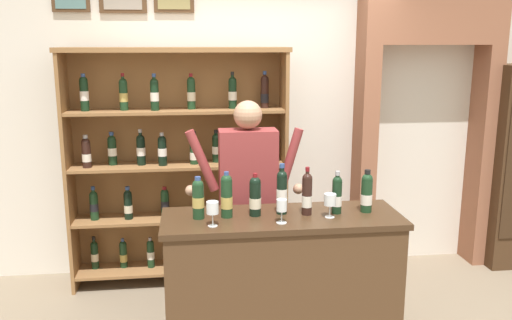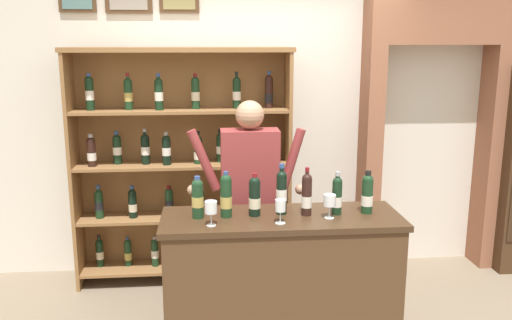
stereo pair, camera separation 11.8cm
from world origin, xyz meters
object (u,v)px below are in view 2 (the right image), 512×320
at_px(tasting_bottle_riserva, 226,195).
at_px(tasting_bottle_brunello, 255,196).
at_px(shopkeeper, 250,184).
at_px(tasting_bottle_rosso, 282,191).
at_px(wine_shelf, 183,161).
at_px(tasting_counter, 281,283).
at_px(wine_glass_spare, 280,207).
at_px(tasting_bottle_super_tuscan, 337,195).
at_px(tasting_bottle_vin_santo, 367,193).
at_px(tasting_bottle_prosecco, 198,197).
at_px(tasting_bottle_chianti, 307,194).
at_px(wine_glass_right, 211,208).
at_px(wine_glass_left, 330,201).

height_order(tasting_bottle_riserva, tasting_bottle_brunello, tasting_bottle_riserva).
distance_m(shopkeeper, tasting_bottle_rosso, 0.53).
distance_m(wine_shelf, tasting_counter, 1.51).
bearing_deg(wine_glass_spare, tasting_bottle_super_tuscan, 21.10).
distance_m(wine_shelf, tasting_bottle_vin_santo, 1.74).
distance_m(tasting_bottle_prosecco, tasting_bottle_brunello, 0.38).
xyz_separation_m(tasting_bottle_riserva, tasting_bottle_vin_santo, (0.95, -0.00, -0.01)).
relative_size(tasting_counter, tasting_bottle_prosecco, 5.69).
height_order(tasting_bottle_riserva, tasting_bottle_rosso, tasting_bottle_rosso).
bearing_deg(tasting_bottle_rosso, tasting_bottle_vin_santo, -3.41).
bearing_deg(tasting_bottle_rosso, tasting_bottle_chianti, -14.23).
distance_m(tasting_bottle_riserva, tasting_bottle_brunello, 0.19).
bearing_deg(wine_glass_right, tasting_bottle_vin_santo, 9.10).
bearing_deg(wine_glass_spare, tasting_bottle_riserva, 153.96).
relative_size(tasting_bottle_prosecco, tasting_bottle_super_tuscan, 0.96).
height_order(tasting_bottle_brunello, wine_glass_right, tasting_bottle_brunello).
bearing_deg(tasting_bottle_chianti, wine_glass_left, -30.49).
bearing_deg(wine_glass_left, wine_glass_spare, -167.50).
height_order(tasting_counter, tasting_bottle_prosecco, tasting_bottle_prosecco).
height_order(wine_shelf, wine_glass_spare, wine_shelf).
bearing_deg(tasting_counter, tasting_bottle_vin_santo, 1.79).
distance_m(tasting_counter, tasting_bottle_riserva, 0.73).
bearing_deg(tasting_bottle_rosso, tasting_bottle_brunello, -173.01).
bearing_deg(tasting_bottle_prosecco, tasting_bottle_rosso, 3.59).
xyz_separation_m(tasting_counter, shopkeeper, (-0.17, 0.54, 0.56)).
relative_size(tasting_bottle_prosecco, wine_glass_right, 1.75).
height_order(wine_shelf, tasting_bottle_vin_santo, wine_shelf).
bearing_deg(wine_glass_right, tasting_bottle_brunello, 31.81).
distance_m(wine_glass_left, wine_glass_right, 0.78).
distance_m(tasting_counter, tasting_bottle_vin_santo, 0.85).
bearing_deg(tasting_bottle_riserva, tasting_bottle_chianti, -1.12).
xyz_separation_m(tasting_bottle_rosso, tasting_bottle_vin_santo, (0.58, -0.03, -0.02)).
bearing_deg(tasting_bottle_riserva, wine_glass_spare, -26.04).
xyz_separation_m(tasting_bottle_riserva, wine_glass_right, (-0.10, -0.17, -0.03)).
relative_size(wine_shelf, tasting_bottle_rosso, 5.96).
bearing_deg(tasting_bottle_brunello, tasting_bottle_prosecco, -178.07).
bearing_deg(shopkeeper, tasting_bottle_prosecco, -126.07).
height_order(wine_shelf, tasting_bottle_rosso, wine_shelf).
bearing_deg(shopkeeper, tasting_counter, -72.65).
xyz_separation_m(tasting_bottle_vin_santo, wine_glass_left, (-0.28, -0.09, -0.02)).
bearing_deg(wine_shelf, tasting_bottle_brunello, -65.87).
height_order(shopkeeper, tasting_bottle_rosso, shopkeeper).
relative_size(tasting_bottle_rosso, wine_glass_spare, 2.19).
distance_m(tasting_bottle_chianti, wine_glass_right, 0.66).
xyz_separation_m(tasting_bottle_super_tuscan, wine_glass_spare, (-0.40, -0.16, -0.02)).
relative_size(shopkeeper, tasting_bottle_riserva, 5.44).
distance_m(tasting_bottle_rosso, wine_glass_spare, 0.21).
bearing_deg(tasting_bottle_prosecco, tasting_bottle_super_tuscan, -0.36).
distance_m(tasting_bottle_riserva, wine_glass_spare, 0.38).
height_order(tasting_counter, wine_glass_right, wine_glass_right).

